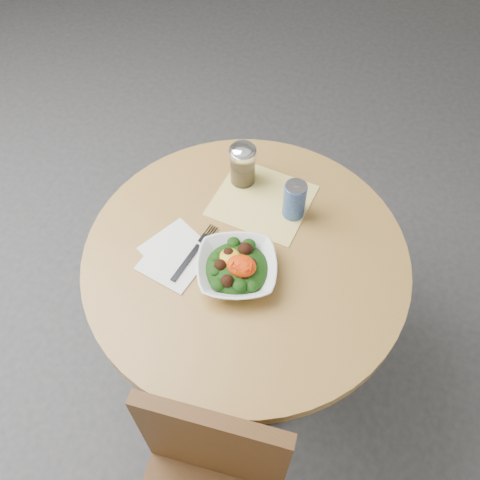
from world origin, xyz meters
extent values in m
plane|color=#313134|center=(0.00, 0.00, 0.00)|extent=(6.00, 6.00, 0.00)
cylinder|color=black|center=(0.00, 0.00, 0.01)|extent=(0.52, 0.52, 0.03)
cylinder|color=black|center=(0.00, 0.00, 0.35)|extent=(0.10, 0.10, 0.71)
cylinder|color=#BD8E44|center=(0.00, 0.00, 0.73)|extent=(0.90, 0.90, 0.04)
cylinder|color=#553A18|center=(-0.08, -0.49, 0.19)|extent=(0.04, 0.04, 0.38)
cube|color=#553A18|center=(0.08, -0.47, 0.62)|extent=(0.37, 0.06, 0.44)
cube|color=#DCAF0B|center=(-0.02, 0.20, 0.75)|extent=(0.30, 0.28, 0.00)
cube|color=white|center=(-0.19, -0.05, 0.75)|extent=(0.21, 0.21, 0.00)
cube|color=white|center=(-0.18, -0.08, 0.75)|extent=(0.19, 0.19, 0.00)
imported|color=white|center=(0.00, -0.07, 0.78)|extent=(0.27, 0.27, 0.05)
ellipsoid|color=black|center=(0.00, -0.07, 0.77)|extent=(0.17, 0.17, 0.06)
ellipsoid|color=gold|center=(-0.03, -0.05, 0.80)|extent=(0.05, 0.05, 0.02)
ellipsoid|color=#EF4905|center=(0.01, -0.07, 0.81)|extent=(0.08, 0.07, 0.04)
cube|color=black|center=(-0.14, -0.08, 0.76)|extent=(0.04, 0.13, 0.00)
cube|color=black|center=(-0.12, 0.02, 0.76)|extent=(0.04, 0.08, 0.00)
cylinder|color=silver|center=(-0.10, 0.26, 0.81)|extent=(0.07, 0.07, 0.11)
cylinder|color=olive|center=(-0.10, 0.26, 0.78)|extent=(0.06, 0.06, 0.06)
cylinder|color=silver|center=(-0.10, 0.26, 0.87)|extent=(0.08, 0.08, 0.01)
ellipsoid|color=silver|center=(-0.10, 0.26, 0.88)|extent=(0.07, 0.07, 0.03)
cylinder|color=navy|center=(0.08, 0.18, 0.81)|extent=(0.06, 0.06, 0.12)
cylinder|color=silver|center=(0.08, 0.18, 0.87)|extent=(0.06, 0.06, 0.00)
cube|color=silver|center=(0.08, 0.19, 0.87)|extent=(0.02, 0.02, 0.00)
camera|label=1|loc=(0.25, -0.77, 1.97)|focal=40.00mm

